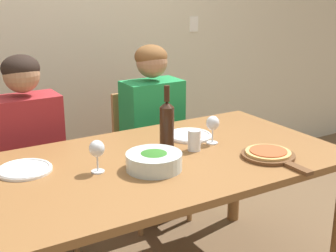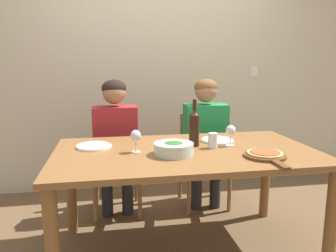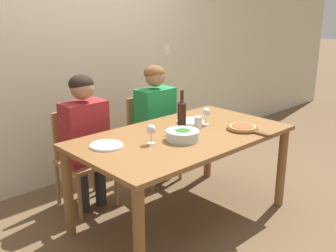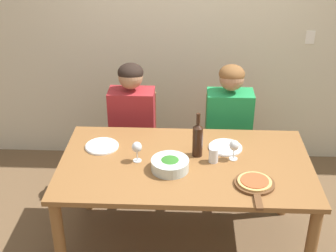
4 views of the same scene
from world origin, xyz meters
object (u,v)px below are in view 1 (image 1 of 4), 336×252
(wine_bottle, at_px, (167,124))
(dinner_plate_right, at_px, (189,135))
(chair_left, at_px, (27,175))
(wine_glass_right, at_px, (213,124))
(chair_right, at_px, (146,151))
(broccoli_bowl, at_px, (154,161))
(water_tumbler, at_px, (194,140))
(pizza_on_board, at_px, (270,155))
(person_man, at_px, (154,119))
(wine_glass_left, at_px, (97,150))
(person_woman, at_px, (28,140))
(dinner_plate_left, at_px, (25,169))

(wine_bottle, relative_size, dinner_plate_right, 1.35)
(chair_left, bearing_deg, wine_glass_right, -44.49)
(chair_left, bearing_deg, chair_right, 0.00)
(broccoli_bowl, bearing_deg, water_tumbler, 20.96)
(chair_right, distance_m, dinner_plate_right, 0.70)
(chair_right, relative_size, pizza_on_board, 2.15)
(person_man, distance_m, wine_bottle, 0.71)
(wine_bottle, height_order, water_tumbler, wine_bottle)
(water_tumbler, bearing_deg, dinner_plate_right, 62.94)
(person_man, distance_m, wine_glass_right, 0.69)
(wine_bottle, bearing_deg, wine_glass_left, -166.65)
(chair_right, relative_size, person_woman, 0.72)
(water_tumbler, bearing_deg, chair_right, 78.73)
(dinner_plate_left, bearing_deg, person_woman, 73.68)
(person_man, distance_m, dinner_plate_left, 1.12)
(person_woman, relative_size, dinner_plate_right, 4.87)
(chair_left, distance_m, wine_glass_left, 0.93)
(person_woman, relative_size, wine_glass_right, 7.96)
(chair_right, height_order, dinner_plate_left, chair_right)
(person_woman, xyz_separation_m, wine_glass_right, (0.80, -0.67, 0.14))
(broccoli_bowl, height_order, dinner_plate_left, broccoli_bowl)
(broccoli_bowl, distance_m, dinner_plate_right, 0.50)
(dinner_plate_left, relative_size, wine_glass_left, 1.63)
(wine_glass_left, relative_size, wine_glass_right, 1.00)
(dinner_plate_left, distance_m, wine_glass_left, 0.35)
(person_man, relative_size, broccoli_bowl, 4.66)
(person_woman, height_order, pizza_on_board, person_woman)
(broccoli_bowl, bearing_deg, dinner_plate_left, 151.42)
(dinner_plate_right, relative_size, wine_glass_left, 1.63)
(chair_right, distance_m, wine_glass_left, 1.16)
(chair_right, relative_size, water_tumbler, 8.07)
(person_man, distance_m, broccoli_bowl, 0.95)
(person_woman, distance_m, dinner_plate_left, 0.57)
(chair_left, distance_m, dinner_plate_right, 1.03)
(dinner_plate_right, bearing_deg, water_tumbler, -117.06)
(wine_glass_right, bearing_deg, person_man, 88.20)
(broccoli_bowl, bearing_deg, dinner_plate_right, 37.45)
(wine_bottle, distance_m, broccoli_bowl, 0.29)
(person_woman, bearing_deg, chair_right, 7.54)
(chair_left, relative_size, dinner_plate_left, 3.49)
(chair_left, bearing_deg, person_woman, -90.00)
(broccoli_bowl, height_order, wine_glass_left, wine_glass_left)
(person_man, height_order, dinner_plate_right, person_man)
(dinner_plate_right, bearing_deg, wine_glass_left, -161.96)
(chair_left, distance_m, chair_right, 0.82)
(wine_glass_left, bearing_deg, chair_right, 50.25)
(chair_left, distance_m, wine_bottle, 1.01)
(person_woman, xyz_separation_m, person_man, (0.82, 0.00, 0.00))
(chair_right, distance_m, wine_bottle, 0.89)
(person_woman, height_order, person_man, same)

